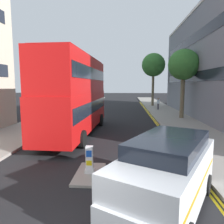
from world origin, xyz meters
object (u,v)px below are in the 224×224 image
object	(u,v)px
taxi_minivan	(166,174)
pedestrian_far	(158,104)
keep_left_bollard	(89,161)
double_decker_bus_away	(76,93)

from	to	relation	value
taxi_minivan	pedestrian_far	distance (m)	24.43
keep_left_bollard	double_decker_bus_away	size ratio (longest dim) A/B	0.10
double_decker_bus_away	pedestrian_far	size ratio (longest dim) A/B	6.72
keep_left_bollard	pedestrian_far	distance (m)	22.83
keep_left_bollard	taxi_minivan	xyz separation A→B (m)	(2.61, -2.16, 0.46)
taxi_minivan	pedestrian_far	bearing A→B (deg)	82.12
taxi_minivan	double_decker_bus_away	bearing A→B (deg)	117.45
pedestrian_far	double_decker_bus_away	bearing A→B (deg)	-118.42
double_decker_bus_away	pedestrian_far	bearing A→B (deg)	61.58
double_decker_bus_away	pedestrian_far	distance (m)	17.19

